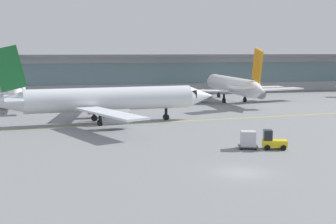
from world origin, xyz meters
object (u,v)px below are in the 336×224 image
object	(u,v)px
gate_airplane_2	(232,86)
baggage_tug	(272,141)
cargo_dolly_lead	(248,139)
taxiing_regional_jet	(107,100)
gate_airplane_1	(17,90)

from	to	relation	value
gate_airplane_2	baggage_tug	world-z (taller)	gate_airplane_2
gate_airplane_2	baggage_tug	xyz separation A→B (m)	(-13.23, -46.47, -2.44)
baggage_tug	cargo_dolly_lead	size ratio (longest dim) A/B	1.17
baggage_tug	cargo_dolly_lead	distance (m)	2.62
taxiing_regional_jet	cargo_dolly_lead	size ratio (longest dim) A/B	13.78
baggage_tug	cargo_dolly_lead	world-z (taller)	baggage_tug
taxiing_regional_jet	baggage_tug	world-z (taller)	taxiing_regional_jet
gate_airplane_1	taxiing_regional_jet	size ratio (longest dim) A/B	0.90
gate_airplane_1	gate_airplane_2	distance (m)	42.77
taxiing_regional_jet	baggage_tug	size ratio (longest dim) A/B	11.82
gate_airplane_1	cargo_dolly_lead	xyz separation A→B (m)	(27.05, -46.61, -2.03)
gate_airplane_2	cargo_dolly_lead	xyz separation A→B (m)	(-15.71, -45.66, -2.28)
gate_airplane_1	baggage_tug	distance (m)	55.91
gate_airplane_2	taxiing_regional_jet	distance (m)	36.87
gate_airplane_1	taxiing_regional_jet	distance (m)	28.30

